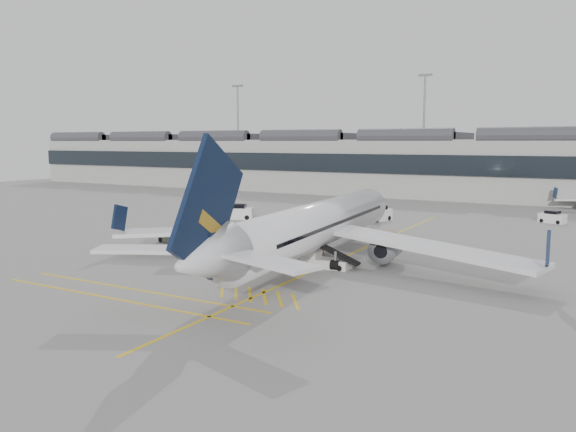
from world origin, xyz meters
The scene contains 18 objects.
ground centered at (0.00, 0.00, 0.00)m, with size 220.00×220.00×0.00m, color gray.
terminal centered at (0.00, 71.93, 6.14)m, with size 200.00×20.45×12.40m.
light_masts centered at (-1.67, 86.00, 14.49)m, with size 113.00×0.60×25.45m.
apron_markings centered at (10.00, 10.00, 0.01)m, with size 0.25×60.00×0.01m, color gold.
airliner_main centered at (8.72, 4.44, 3.27)m, with size 38.22×41.90×11.14m.
belt_loader centered at (10.28, 3.29, 0.60)m, with size 5.06×1.87×2.06m.
baggage_cart_a centered at (2.73, 8.48, 1.09)m, with size 2.34×2.13×2.03m.
baggage_cart_b centered at (2.05, 6.28, 1.05)m, with size 2.27×2.08×1.96m.
baggage_cart_c centered at (1.04, 8.59, 0.94)m, with size 1.87×1.63×1.75m.
baggage_cart_d centered at (-5.61, 6.67, 0.87)m, with size 1.88×1.73×1.62m.
ramp_agent_a centered at (7.56, 8.36, 0.94)m, with size 0.69×0.45×1.88m, color orange.
ramp_agent_b centered at (5.12, 3.89, 0.92)m, with size 0.89×0.69×1.83m, color #FF5E0D.
pushback_tug centered at (-8.96, 6.10, 0.70)m, with size 3.07×2.21×1.57m.
safety_cone_nose centered at (9.61, 23.37, 0.25)m, with size 0.36×0.36×0.50m, color #F24C0A.
safety_cone_engine centered at (14.20, 9.26, 0.24)m, with size 0.34×0.34×0.47m, color #F24C0A.
service_van_left centered at (-13.20, 24.74, 0.91)m, with size 4.44×3.41×2.04m.
service_van_mid centered at (4.26, 32.34, 0.93)m, with size 3.19×4.46×2.07m.
service_van_right centered at (25.06, 41.78, 0.73)m, with size 3.53×2.55×1.64m.
Camera 1 is at (30.47, -39.12, 10.65)m, focal length 35.00 mm.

